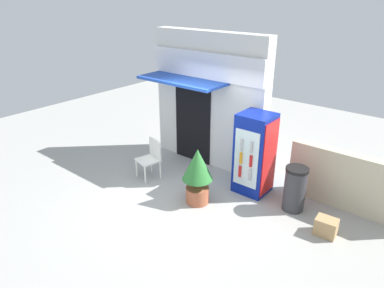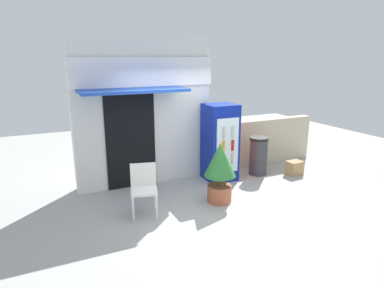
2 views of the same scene
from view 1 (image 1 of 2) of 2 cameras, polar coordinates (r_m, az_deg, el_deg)
ground at (r=7.31m, az=-1.44°, el=-8.92°), size 16.00×16.00×0.00m
storefront_building at (r=8.27m, az=2.64°, el=7.31°), size 2.98×1.16×3.14m
drink_cooler at (r=7.31m, az=10.12°, el=-1.59°), size 0.69×0.70×1.72m
plastic_chair at (r=7.93m, az=-6.66°, el=-2.01°), size 0.55×0.54×0.89m
potted_plant_near_shop at (r=6.88m, az=0.90°, el=-4.51°), size 0.61×0.61×1.17m
trash_bin at (r=7.05m, az=16.36°, el=-6.99°), size 0.44×0.44×0.90m
stone_boundary_wall at (r=7.36m, az=24.62°, el=-5.80°), size 2.45×0.24×1.16m
cardboard_box at (r=6.69m, az=20.92°, el=-12.46°), size 0.38×0.30×0.32m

